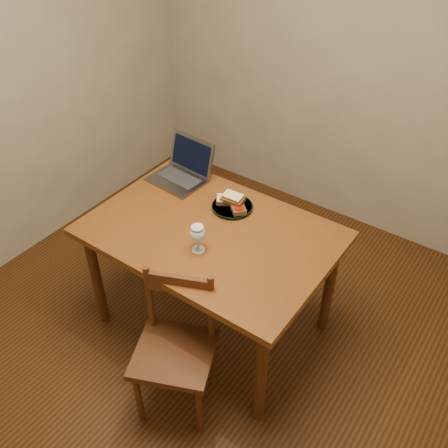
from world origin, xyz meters
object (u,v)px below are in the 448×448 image
Objects in this scene: table at (211,243)px; milk_glass at (198,239)px; plate at (232,207)px; laptop at (183,168)px; chair at (175,344)px.

milk_glass reaches higher than table.
milk_glass is (0.06, -0.39, 0.07)m from plate.
laptop reaches higher than table.
table is 8.43× the size of milk_glass.
laptop is at bearing 135.19° from milk_glass.
laptop is (-0.44, 0.32, 0.15)m from table.
milk_glass is (-0.12, 0.36, 0.37)m from chair.
chair is 0.53m from milk_glass.
table is 2.60× the size of chair.
chair is 3.24× the size of milk_glass.
laptop is (-0.49, 0.48, -0.01)m from milk_glass.
chair is 1.45× the size of laptop.
laptop is at bearing 167.79° from plate.
table is 0.23m from milk_glass.
chair reaches higher than plate.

